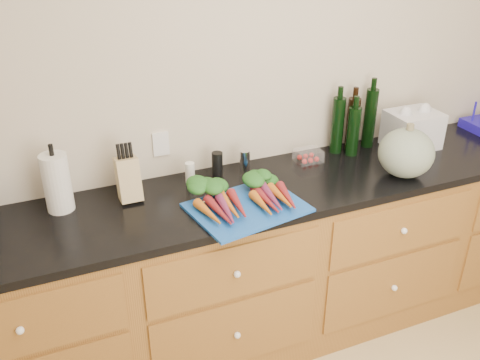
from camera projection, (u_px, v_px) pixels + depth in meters
name	position (u px, v px, depth m)	size (l,w,h in m)	color
wall_back	(270.00, 92.00, 2.76)	(4.10, 0.05, 2.60)	beige
cabinets	(292.00, 260.00, 2.89)	(3.60, 0.64, 0.90)	brown
countertop	(296.00, 184.00, 2.67)	(3.64, 0.62, 0.04)	black
cutting_board	(247.00, 207.00, 2.42)	(0.49, 0.37, 0.01)	#1751AE
carrots	(243.00, 196.00, 2.44)	(0.45, 0.33, 0.06)	#CA6617
squash	(406.00, 153.00, 2.66)	(0.28, 0.28, 0.25)	slate
paper_towel	(57.00, 183.00, 2.35)	(0.12, 0.12, 0.27)	silver
knife_block	(128.00, 179.00, 2.46)	(0.10, 0.10, 0.20)	tan
grinder_salt	(190.00, 173.00, 2.62)	(0.05, 0.05, 0.11)	white
grinder_pepper	(217.00, 165.00, 2.66)	(0.05, 0.05, 0.14)	black
canister_chrome	(245.00, 162.00, 2.71)	(0.05, 0.05, 0.12)	silver
tomato_box	(308.00, 156.00, 2.84)	(0.14, 0.11, 0.06)	white
bottles	(354.00, 124.00, 2.92)	(0.28, 0.14, 0.33)	black
grocery_bag	(412.00, 129.00, 2.98)	(0.28, 0.22, 0.20)	white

